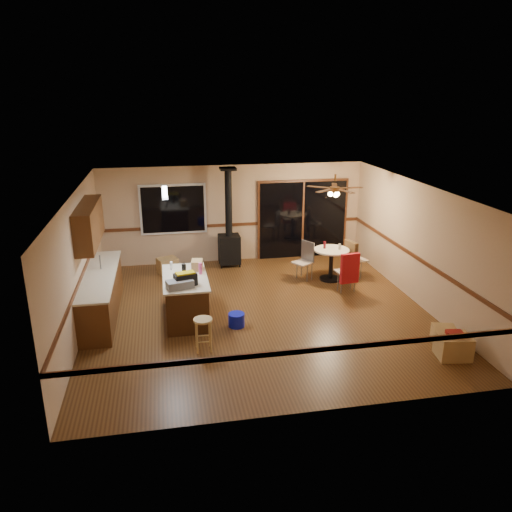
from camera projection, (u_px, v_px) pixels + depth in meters
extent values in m
plane|color=#523216|center=(259.00, 312.00, 10.49)|extent=(7.00, 7.00, 0.00)
plane|color=silver|center=(259.00, 190.00, 9.67)|extent=(7.00, 7.00, 0.00)
plane|color=tan|center=(234.00, 214.00, 13.34)|extent=(7.00, 0.00, 7.00)
plane|color=tan|center=(307.00, 332.00, 6.82)|extent=(7.00, 0.00, 7.00)
plane|color=tan|center=(78.00, 264.00, 9.46)|extent=(0.00, 7.00, 7.00)
plane|color=tan|center=(419.00, 244.00, 10.69)|extent=(0.00, 7.00, 7.00)
cube|color=black|center=(173.00, 209.00, 12.95)|extent=(1.72, 0.10, 1.32)
cube|color=black|center=(303.00, 220.00, 13.71)|extent=(2.52, 0.10, 2.10)
cube|color=#552F15|center=(102.00, 295.00, 10.26)|extent=(0.60, 3.00, 0.86)
cube|color=beige|center=(99.00, 275.00, 10.12)|extent=(0.64, 3.04, 0.04)
cube|color=#552F15|center=(89.00, 224.00, 9.96)|extent=(0.35, 2.00, 0.80)
cube|color=#3E210F|center=(186.00, 299.00, 10.09)|extent=(0.80, 1.60, 0.86)
cube|color=beige|center=(185.00, 278.00, 9.95)|extent=(0.88, 1.68, 0.04)
cube|color=black|center=(229.00, 249.00, 13.15)|extent=(0.55, 0.50, 0.75)
cylinder|color=black|center=(228.00, 202.00, 12.76)|extent=(0.18, 0.18, 1.77)
cylinder|color=brown|center=(335.00, 189.00, 11.60)|extent=(0.24, 0.24, 0.10)
cylinder|color=brown|center=(335.00, 178.00, 11.52)|extent=(0.05, 0.05, 0.16)
sphere|color=#FFD88C|center=(334.00, 194.00, 11.64)|extent=(0.16, 0.16, 0.16)
cube|color=white|center=(165.00, 192.00, 9.64)|extent=(0.10, 1.20, 0.04)
cube|color=slate|center=(180.00, 284.00, 9.37)|extent=(0.54, 0.38, 0.15)
cube|color=black|center=(185.00, 279.00, 9.49)|extent=(0.46, 0.32, 0.23)
cube|color=gold|center=(185.00, 273.00, 9.45)|extent=(0.39, 0.27, 0.03)
cube|color=#A57F49|center=(197.00, 265.00, 10.32)|extent=(0.26, 0.33, 0.20)
cylinder|color=black|center=(184.00, 271.00, 9.82)|extent=(0.11, 0.11, 0.30)
cylinder|color=#D84C8C|center=(200.00, 268.00, 10.06)|extent=(0.09, 0.09, 0.24)
cylinder|color=white|center=(171.00, 266.00, 10.32)|extent=(0.07, 0.07, 0.17)
cylinder|color=tan|center=(203.00, 335.00, 8.87)|extent=(0.43, 0.43, 0.61)
cylinder|color=#0C15B2|center=(237.00, 320.00, 9.83)|extent=(0.32, 0.32, 0.27)
cylinder|color=black|center=(330.00, 279.00, 12.31)|extent=(0.53, 0.53, 0.04)
cylinder|color=black|center=(331.00, 264.00, 12.19)|extent=(0.10, 0.10, 0.70)
cylinder|color=beige|center=(332.00, 250.00, 12.07)|extent=(0.86, 0.86, 0.04)
cylinder|color=#590C14|center=(325.00, 245.00, 12.11)|extent=(0.08, 0.08, 0.17)
cylinder|color=beige|center=(340.00, 247.00, 12.03)|extent=(0.07, 0.07, 0.14)
cube|color=tan|center=(302.00, 263.00, 12.14)|extent=(0.55, 0.55, 0.03)
cube|color=slate|center=(308.00, 251.00, 12.18)|extent=(0.24, 0.35, 0.50)
cube|color=tan|center=(345.00, 272.00, 11.54)|extent=(0.45, 0.45, 0.03)
cube|color=slate|center=(350.00, 264.00, 11.29)|extent=(0.40, 0.08, 0.50)
cube|color=#AC1317|center=(350.00, 268.00, 11.30)|extent=(0.45, 0.16, 0.70)
cube|color=tan|center=(357.00, 260.00, 12.34)|extent=(0.49, 0.49, 0.03)
cube|color=slate|center=(352.00, 251.00, 12.18)|extent=(0.13, 0.39, 0.50)
cube|color=#3C2A16|center=(351.00, 255.00, 12.21)|extent=(0.21, 0.45, 0.70)
cube|color=#A57F49|center=(168.00, 265.00, 12.72)|extent=(0.58, 0.52, 0.38)
cube|color=#A57F49|center=(453.00, 346.00, 8.67)|extent=(0.61, 0.54, 0.42)
cube|color=#A57F49|center=(444.00, 335.00, 9.18)|extent=(0.48, 0.44, 0.32)
cube|color=maroon|center=(455.00, 334.00, 8.59)|extent=(0.30, 0.26, 0.07)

